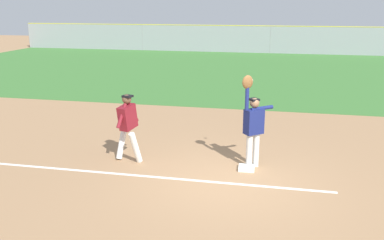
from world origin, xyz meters
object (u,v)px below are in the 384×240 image
(fielder, at_px, (253,123))
(parked_car_silver, at_px, (273,42))
(parked_car_blue, at_px, (213,40))
(parked_car_tan, at_px, (342,43))
(runner, at_px, (128,123))
(parked_car_white, at_px, (153,39))
(baseball, at_px, (252,80))
(first_base, at_px, (247,168))

(fielder, distance_m, parked_car_silver, 27.30)
(parked_car_blue, relative_size, parked_car_tan, 0.99)
(fielder, xyz_separation_m, parked_car_silver, (-0.31, 27.29, -0.45))
(fielder, distance_m, runner, 3.08)
(fielder, relative_size, runner, 1.33)
(runner, distance_m, parked_car_blue, 28.07)
(parked_car_silver, bearing_deg, fielder, -84.82)
(parked_car_tan, bearing_deg, parked_car_silver, -175.26)
(parked_car_blue, distance_m, parked_car_silver, 5.23)
(parked_car_silver, bearing_deg, runner, -91.19)
(fielder, height_order, parked_car_blue, fielder)
(runner, bearing_deg, parked_car_white, 123.37)
(runner, distance_m, parked_car_white, 29.40)
(parked_car_blue, xyz_separation_m, parked_car_silver, (5.21, -0.44, 0.00))
(baseball, xyz_separation_m, parked_car_white, (-11.02, 27.74, -1.41))
(baseball, xyz_separation_m, parked_car_blue, (-5.42, 27.43, -1.41))
(fielder, distance_m, parked_car_blue, 28.28)
(baseball, relative_size, parked_car_blue, 0.02)
(parked_car_blue, bearing_deg, baseball, -75.53)
(baseball, bearing_deg, parked_car_silver, 90.45)
(first_base, relative_size, parked_car_white, 0.09)
(baseball, relative_size, parked_car_white, 0.02)
(runner, xyz_separation_m, baseball, (2.97, 0.53, 1.09))
(parked_car_white, relative_size, parked_car_blue, 0.98)
(first_base, xyz_separation_m, parked_car_white, (-11.02, 28.24, 0.63))
(parked_car_blue, bearing_deg, parked_car_tan, 1.13)
(parked_car_white, xyz_separation_m, parked_car_blue, (5.60, -0.31, 0.00))
(fielder, bearing_deg, parked_car_white, -18.10)
(runner, xyz_separation_m, parked_car_silver, (2.76, 27.52, -0.32))
(parked_car_white, height_order, parked_car_blue, same)
(parked_car_silver, relative_size, parked_car_tan, 1.00)
(fielder, distance_m, parked_car_tan, 27.83)
(parked_car_silver, bearing_deg, parked_car_white, -179.43)
(fielder, xyz_separation_m, runner, (-3.07, -0.23, -0.12))
(runner, height_order, parked_car_white, runner)
(parked_car_blue, height_order, parked_car_silver, same)
(runner, bearing_deg, first_base, 18.02)
(first_base, xyz_separation_m, fielder, (0.10, 0.20, 1.08))
(baseball, distance_m, parked_car_blue, 27.99)
(first_base, distance_m, parked_car_white, 30.32)
(parked_car_tan, bearing_deg, fielder, -96.52)
(parked_car_blue, bearing_deg, parked_car_silver, -1.52)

